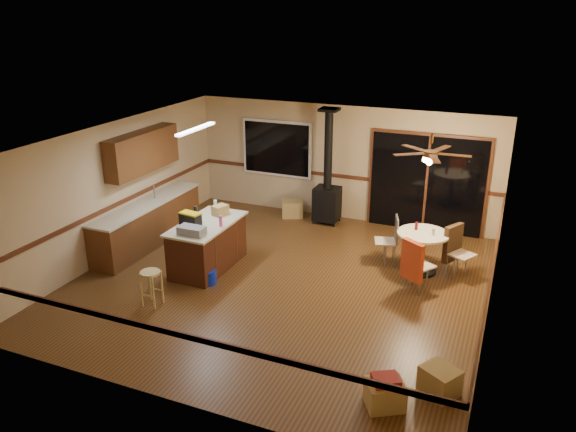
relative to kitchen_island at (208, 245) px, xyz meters
The scene contains 35 objects.
floor 1.57m from the kitchen_island, ahead, with size 7.00×7.00×0.00m, color #4C2E15.
ceiling 2.62m from the kitchen_island, ahead, with size 7.00×7.00×0.00m, color silver.
wall_back 3.90m from the kitchen_island, 66.80° to the left, with size 7.00×7.00×0.00m, color tan.
wall_front 3.90m from the kitchen_island, 66.80° to the right, with size 7.00×7.00×0.00m, color tan.
wall_left 2.17m from the kitchen_island, behind, with size 7.00×7.00×0.00m, color tan.
wall_right 5.07m from the kitchen_island, ahead, with size 7.00×7.00×0.00m, color tan.
chair_rail 1.60m from the kitchen_island, ahead, with size 7.00×7.00×0.08m, color #4D2413, non-canonical shape.
window 3.61m from the kitchen_island, 91.66° to the left, with size 1.72×0.10×1.32m, color black.
sliding_door 4.88m from the kitchen_island, 45.42° to the left, with size 2.52×0.10×2.10m, color black.
lower_cabinets 1.77m from the kitchen_island, 163.61° to the left, with size 0.60×3.00×0.86m, color #593116.
countertop 1.82m from the kitchen_island, 163.61° to the left, with size 0.64×3.04×0.04m, color #C1B695.
upper_cabinets 2.43m from the kitchen_island, 159.02° to the left, with size 0.35×2.00×0.80m, color #593116.
kitchen_island is the anchor object (origin of this frame).
wood_stove 3.33m from the kitchen_island, 66.91° to the left, with size 0.55×0.50×2.52m.
ceiling_fan 4.33m from the kitchen_island, 20.03° to the left, with size 0.24×0.24×0.55m.
fluorescent_strip 2.15m from the kitchen_island, 135.00° to the left, with size 0.10×1.20×0.04m, color white.
toolbox_grey 0.78m from the kitchen_island, 85.29° to the right, with size 0.47×0.26×0.15m, color slate.
toolbox_black 0.62m from the kitchen_island, 136.53° to the right, with size 0.38×0.20×0.21m, color black.
toolbox_yellow_lid 0.73m from the kitchen_island, 136.53° to the right, with size 0.38×0.20×0.03m, color gold.
box_on_island 0.72m from the kitchen_island, 86.41° to the left, with size 0.21×0.28×0.19m, color #9D7F46.
bottle_dark 0.65m from the kitchen_island, 158.00° to the left, with size 0.07×0.07×0.25m, color black.
bottle_pink 0.63m from the kitchen_island, ahead, with size 0.06×0.06×0.20m, color #D84C8C.
bottle_white 0.89m from the kitchen_island, 105.90° to the left, with size 0.07×0.07×0.20m, color white.
bar_stool 1.59m from the kitchen_island, 95.29° to the right, with size 0.33×0.33×0.60m, color tan.
blue_bucket 0.74m from the kitchen_island, 60.48° to the right, with size 0.30×0.30×0.25m, color #0D25B9.
dining_table 3.96m from the kitchen_island, 20.03° to the left, with size 0.94×0.94×0.78m.
glass_red 3.88m from the kitchen_island, 22.19° to the left, with size 0.06×0.06×0.15m, color #590C14.
glass_cream 4.13m from the kitchen_island, 18.52° to the left, with size 0.06×0.06×0.13m, color beige.
chair_left 3.46m from the kitchen_island, 25.47° to the left, with size 0.50×0.50×0.51m.
chair_near 3.76m from the kitchen_island, ahead, with size 0.60×0.62×0.70m.
chair_right 4.52m from the kitchen_island, 19.35° to the left, with size 0.61×0.59×0.70m.
box_under_window 3.14m from the kitchen_island, 81.96° to the left, with size 0.47×0.38×0.38m, color #9D7F46.
box_corner_a 4.76m from the kitchen_island, 32.75° to the right, with size 0.45×0.38×0.34m, color #9D7F46.
box_corner_b 5.02m from the kitchen_island, 24.07° to the right, with size 0.44×0.38×0.36m, color #9D7F46.
box_small_red 4.75m from the kitchen_island, 32.75° to the right, with size 0.32×0.27×0.09m, color maroon.
Camera 1 is at (3.58, -8.26, 4.68)m, focal length 35.00 mm.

